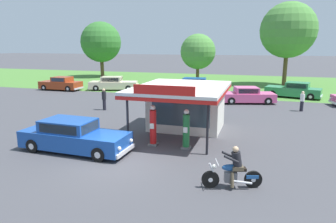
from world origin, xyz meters
The scene contains 17 objects.
ground_plane centered at (0.00, 0.00, 0.00)m, with size 300.00×300.00×0.00m, color #424247.
grass_verge_strip centered at (0.00, 30.00, 0.00)m, with size 120.00×24.00×0.01m, color #477A33.
service_station_kiosk centered at (1.55, 6.11, 1.64)m, with size 4.94×6.49×3.26m.
gas_pump_nearside centered at (0.68, 2.77, 0.97)m, with size 0.44×0.44×2.11m.
gas_pump_offside centered at (2.43, 2.77, 0.92)m, with size 0.44×0.44×2.01m.
motorcycle_with_rider centered at (5.05, -0.86, 0.65)m, with size 2.12×0.88×1.58m.
featured_classic_sedan centered at (-2.72, 0.86, 0.72)m, with size 5.59×2.07×1.55m.
parked_car_back_row_centre centered at (4.78, 16.14, 0.66)m, with size 5.13×3.10×1.43m.
parked_car_back_row_right centered at (-10.33, 19.77, 0.71)m, with size 5.84×3.27×1.54m.
parked_car_back_row_far_left centered at (-16.06, 17.96, 0.70)m, with size 4.90×2.04×1.53m.
parked_car_back_row_left centered at (-0.71, 20.21, 0.75)m, with size 5.51×2.30×1.64m.
parked_car_back_row_centre_right centered at (9.02, 20.49, 0.69)m, with size 5.54×3.08×1.52m.
bystander_chatting_near_pumps centered at (-5.95, 9.71, 0.91)m, with size 0.34×0.34×1.72m.
bystander_leaning_by_kiosk centered at (9.02, 13.84, 0.83)m, with size 0.34×0.34×1.58m.
tree_oak_far_right centered at (-18.94, 32.68, 5.53)m, with size 6.39×6.39×8.74m.
tree_oak_distant_spare centered at (8.62, 29.86, 6.69)m, with size 6.83×6.83×10.29m.
tree_oak_left centered at (-2.24, 28.34, 4.17)m, with size 4.61×4.61×6.54m.
Camera 1 is at (5.74, -11.09, 5.05)m, focal length 31.96 mm.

